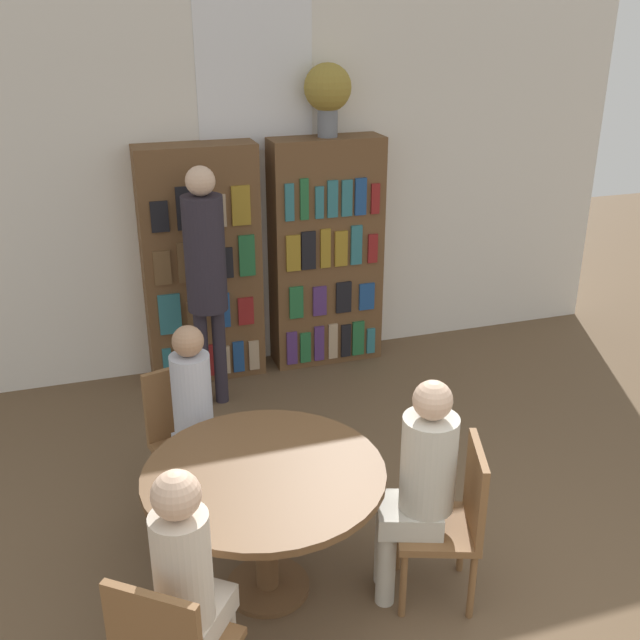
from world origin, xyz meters
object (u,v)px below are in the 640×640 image
at_px(reading_table, 265,491).
at_px(chair_left_side, 185,432).
at_px(chair_far_side, 453,516).
at_px(seated_reader_back, 190,580).
at_px(seated_reader_left, 197,417).
at_px(bookshelf_left, 202,266).
at_px(seated_reader_right, 419,478).
at_px(flower_vase, 328,91).
at_px(bookshelf_right, 326,254).
at_px(librarian_standing, 206,264).

xyz_separation_m(reading_table, chair_left_side, (-0.27, 0.90, -0.13)).
height_order(chair_far_side, seated_reader_back, seated_reader_back).
bearing_deg(seated_reader_left, bookshelf_left, -117.55).
xyz_separation_m(reading_table, chair_far_side, (0.89, -0.31, -0.13)).
bearing_deg(seated_reader_right, flower_vase, 10.00).
height_order(bookshelf_left, chair_left_side, bookshelf_left).
bearing_deg(flower_vase, reading_table, -114.69).
bearing_deg(flower_vase, chair_far_side, -96.05).
relative_size(reading_table, seated_reader_back, 0.97).
distance_m(flower_vase, seated_reader_left, 2.82).
bearing_deg(bookshelf_right, seated_reader_left, -126.79).
relative_size(seated_reader_left, seated_reader_back, 0.99).
xyz_separation_m(reading_table, seated_reader_right, (0.72, -0.25, 0.09)).
bearing_deg(bookshelf_left, seated_reader_left, -101.02).
bearing_deg(reading_table, seated_reader_back, -127.47).
distance_m(bookshelf_right, seated_reader_right, 2.90).
bearing_deg(librarian_standing, chair_left_side, -107.22).
bearing_deg(chair_far_side, librarian_standing, 37.53).
bearing_deg(seated_reader_back, seated_reader_left, 116.94).
bearing_deg(chair_left_side, chair_far_side, 117.00).
bearing_deg(librarian_standing, seated_reader_back, -101.79).
height_order(chair_left_side, seated_reader_back, seated_reader_back).
relative_size(flower_vase, seated_reader_back, 0.45).
distance_m(reading_table, seated_reader_left, 0.76).
xyz_separation_m(bookshelf_left, flower_vase, (1.05, 0.00, 1.30)).
height_order(chair_left_side, seated_reader_right, seated_reader_right).
bearing_deg(librarian_standing, flower_vase, 24.82).
distance_m(chair_left_side, seated_reader_back, 1.53).
bearing_deg(seated_reader_left, seated_reader_back, 62.94).
distance_m(flower_vase, seated_reader_right, 3.28).
bearing_deg(chair_far_side, chair_left_side, 63.00).
xyz_separation_m(reading_table, librarian_standing, (0.10, 2.10, 0.51)).
bearing_deg(seated_reader_right, bookshelf_right, 10.19).
relative_size(seated_reader_back, librarian_standing, 0.68).
relative_size(bookshelf_left, seated_reader_right, 1.53).
relative_size(bookshelf_right, flower_vase, 3.42).
relative_size(bookshelf_right, seated_reader_back, 1.53).
height_order(reading_table, librarian_standing, librarian_standing).
xyz_separation_m(flower_vase, seated_reader_left, (-1.41, -1.88, -1.57)).
bearing_deg(seated_reader_left, reading_table, 90.00).
xyz_separation_m(flower_vase, seated_reader_right, (-0.48, -2.86, -1.54)).
bearing_deg(bookshelf_left, reading_table, -93.30).
height_order(chair_far_side, seated_reader_right, seated_reader_right).
distance_m(bookshelf_left, flower_vase, 1.67).
distance_m(bookshelf_right, librarian_standing, 1.21).
height_order(seated_reader_back, librarian_standing, librarian_standing).
bearing_deg(flower_vase, bookshelf_right, -156.56).
bearing_deg(reading_table, seated_reader_right, -19.47).
relative_size(flower_vase, chair_far_side, 0.63).
bearing_deg(flower_vase, seated_reader_left, -126.93).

